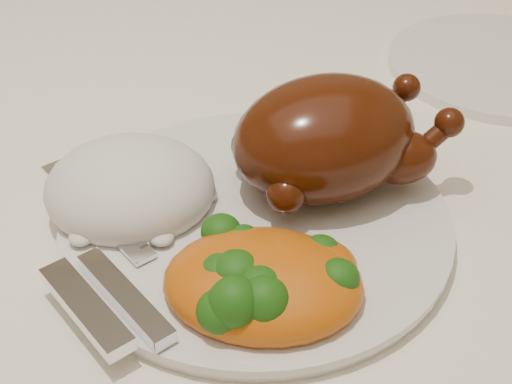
{
  "coord_description": "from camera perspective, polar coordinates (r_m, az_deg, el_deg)",
  "views": [
    {
      "loc": [
        0.11,
        -0.44,
        1.08
      ],
      "look_at": [
        0.16,
        -0.07,
        0.8
      ],
      "focal_mm": 50.0,
      "sensor_mm": 36.0,
      "label": 1
    }
  ],
  "objects": [
    {
      "name": "dining_table",
      "position": [
        0.62,
        -15.42,
        -7.11
      ],
      "size": [
        1.6,
        0.9,
        0.76
      ],
      "color": "brown",
      "rests_on": "floor"
    },
    {
      "name": "tablecloth",
      "position": [
        0.57,
        -16.61,
        -1.83
      ],
      "size": [
        1.73,
        1.03,
        0.18
      ],
      "color": "white",
      "rests_on": "dining_table"
    },
    {
      "name": "dinner_plate",
      "position": [
        0.49,
        -0.0,
        -2.4
      ],
      "size": [
        0.26,
        0.26,
        0.01
      ],
      "primitive_type": "cylinder",
      "rotation": [
        0.0,
        0.0,
        0.0
      ],
      "color": "silver",
      "rests_on": "tablecloth"
    },
    {
      "name": "side_plate",
      "position": [
        0.72,
        19.05,
        9.67
      ],
      "size": [
        0.23,
        0.23,
        0.01
      ],
      "primitive_type": "cylinder",
      "rotation": [
        0.0,
        0.0,
        0.09
      ],
      "color": "silver",
      "rests_on": "tablecloth"
    },
    {
      "name": "roast_chicken",
      "position": [
        0.49,
        5.91,
        4.39
      ],
      "size": [
        0.17,
        0.13,
        0.08
      ],
      "rotation": [
        0.0,
        0.0,
        0.28
      ],
      "color": "#431807",
      "rests_on": "dinner_plate"
    },
    {
      "name": "rice_mound",
      "position": [
        0.49,
        -10.03,
        0.27
      ],
      "size": [
        0.13,
        0.12,
        0.06
      ],
      "rotation": [
        0.0,
        0.0,
        -0.13
      ],
      "color": "white",
      "rests_on": "dinner_plate"
    },
    {
      "name": "mac_and_cheese",
      "position": [
        0.42,
        0.66,
        -7.15
      ],
      "size": [
        0.14,
        0.12,
        0.05
      ],
      "rotation": [
        0.0,
        0.0,
        -0.24
      ],
      "color": "#D15D0D",
      "rests_on": "dinner_plate"
    },
    {
      "name": "cutlery",
      "position": [
        0.44,
        -11.9,
        -6.0
      ],
      "size": [
        0.09,
        0.19,
        0.01
      ],
      "rotation": [
        0.0,
        0.0,
        0.56
      ],
      "color": "silver",
      "rests_on": "dinner_plate"
    }
  ]
}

